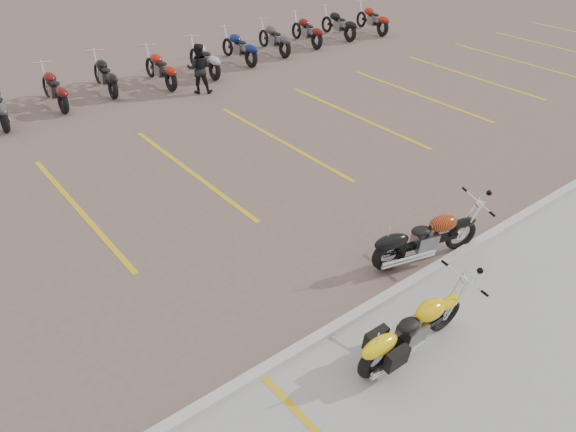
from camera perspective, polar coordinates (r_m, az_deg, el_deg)
name	(u,v)px	position (r m, az deg, el deg)	size (l,w,h in m)	color
ground	(297,251)	(10.64, 0.93, -3.60)	(100.00, 100.00, 0.00)	brown
concrete_apron	(505,406)	(8.60, 21.14, -17.52)	(60.00, 5.00, 0.01)	#9E9B93
curb	(373,305)	(9.49, 8.66, -8.93)	(60.00, 0.18, 0.12)	#ADAAA3
parking_stripes	(191,172)	(13.49, -9.87, 4.45)	(38.00, 5.50, 0.01)	gold
yellow_cruiser	(408,331)	(8.60, 12.11, -11.34)	(2.14, 0.32, 0.88)	black
flame_cruiser	(423,240)	(10.45, 13.53, -2.34)	(2.17, 0.72, 0.91)	black
person_b	(199,68)	(18.03, -9.04, 14.59)	(0.74, 0.58, 1.52)	black
bg_bike_row	(131,71)	(18.95, -15.66, 14.03)	(22.29, 2.05, 1.10)	black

